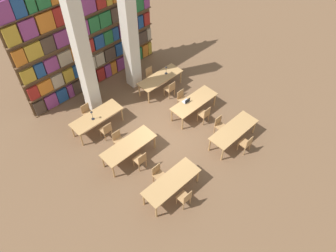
% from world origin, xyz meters
% --- Properties ---
extents(ground_plane, '(40.00, 40.00, 0.00)m').
position_xyz_m(ground_plane, '(0.00, 0.00, 0.00)').
color(ground_plane, brown).
extents(bookshelf_bank, '(7.17, 0.35, 5.50)m').
position_xyz_m(bookshelf_bank, '(-0.01, 4.88, 2.74)').
color(bookshelf_bank, brown).
rests_on(bookshelf_bank, ground_plane).
extents(pillar_left, '(0.56, 0.56, 6.00)m').
position_xyz_m(pillar_left, '(-1.22, 3.51, 3.00)').
color(pillar_left, silver).
rests_on(pillar_left, ground_plane).
extents(pillar_center, '(0.56, 0.56, 6.00)m').
position_xyz_m(pillar_center, '(1.22, 3.51, 3.00)').
color(pillar_center, silver).
rests_on(pillar_center, ground_plane).
extents(reading_table_0, '(2.30, 0.83, 0.77)m').
position_xyz_m(reading_table_0, '(-1.81, -2.30, 0.69)').
color(reading_table_0, tan).
rests_on(reading_table_0, ground_plane).
extents(chair_0, '(0.42, 0.40, 0.89)m').
position_xyz_m(chair_0, '(-1.82, -3.00, 0.49)').
color(chair_0, tan).
rests_on(chair_0, ground_plane).
extents(chair_1, '(0.42, 0.40, 0.89)m').
position_xyz_m(chair_1, '(-1.82, -1.60, 0.49)').
color(chair_1, tan).
rests_on(chair_1, ground_plane).
extents(reading_table_1, '(2.30, 0.83, 0.77)m').
position_xyz_m(reading_table_1, '(1.79, -2.28, 0.69)').
color(reading_table_1, tan).
rests_on(reading_table_1, ground_plane).
extents(chair_2, '(0.42, 0.40, 0.89)m').
position_xyz_m(chair_2, '(1.76, -2.99, 0.49)').
color(chair_2, tan).
rests_on(chair_2, ground_plane).
extents(chair_3, '(0.42, 0.40, 0.89)m').
position_xyz_m(chair_3, '(1.76, -1.58, 0.49)').
color(chair_3, tan).
rests_on(chair_3, ground_plane).
extents(reading_table_2, '(2.30, 0.83, 0.77)m').
position_xyz_m(reading_table_2, '(-1.87, 0.07, 0.69)').
color(reading_table_2, tan).
rests_on(reading_table_2, ground_plane).
extents(chair_4, '(0.42, 0.40, 0.89)m').
position_xyz_m(chair_4, '(-1.87, -0.63, 0.49)').
color(chair_4, tan).
rests_on(chair_4, ground_plane).
extents(chair_5, '(0.42, 0.40, 0.89)m').
position_xyz_m(chair_5, '(-1.87, 0.77, 0.49)').
color(chair_5, tan).
rests_on(chair_5, ground_plane).
extents(reading_table_3, '(2.30, 0.83, 0.77)m').
position_xyz_m(reading_table_3, '(1.83, -0.00, 0.69)').
color(reading_table_3, tan).
rests_on(reading_table_3, ground_plane).
extents(chair_6, '(0.42, 0.40, 0.89)m').
position_xyz_m(chair_6, '(1.78, -0.70, 0.49)').
color(chair_6, tan).
rests_on(chair_6, ground_plane).
extents(chair_7, '(0.42, 0.40, 0.89)m').
position_xyz_m(chair_7, '(1.78, 0.70, 0.49)').
color(chair_7, tan).
rests_on(chair_7, ground_plane).
extents(laptop, '(0.32, 0.22, 0.21)m').
position_xyz_m(laptop, '(1.55, 0.22, 0.81)').
color(laptop, silver).
rests_on(laptop, reading_table_3).
extents(reading_table_4, '(2.30, 0.83, 0.77)m').
position_xyz_m(reading_table_4, '(-1.86, 2.26, 0.69)').
color(reading_table_4, tan).
rests_on(reading_table_4, ground_plane).
extents(chair_8, '(0.42, 0.40, 0.89)m').
position_xyz_m(chair_8, '(-1.91, 1.56, 0.49)').
color(chair_8, tan).
rests_on(chair_8, ground_plane).
extents(chair_9, '(0.42, 0.40, 0.89)m').
position_xyz_m(chair_9, '(-1.91, 2.96, 0.49)').
color(chair_9, tan).
rests_on(chair_9, ground_plane).
extents(desk_lamp_0, '(0.14, 0.14, 0.48)m').
position_xyz_m(desk_lamp_0, '(-2.07, 2.21, 1.09)').
color(desk_lamp_0, '#232328').
rests_on(desk_lamp_0, reading_table_4).
extents(reading_table_5, '(2.30, 0.83, 0.77)m').
position_xyz_m(reading_table_5, '(1.87, 2.26, 0.69)').
color(reading_table_5, tan).
rests_on(reading_table_5, ground_plane).
extents(chair_10, '(0.42, 0.40, 0.89)m').
position_xyz_m(chair_10, '(1.86, 1.56, 0.49)').
color(chair_10, tan).
rests_on(chair_10, ground_plane).
extents(chair_11, '(0.42, 0.40, 0.89)m').
position_xyz_m(chair_11, '(1.86, 2.96, 0.49)').
color(chair_11, tan).
rests_on(chair_11, ground_plane).
extents(desk_lamp_1, '(0.14, 0.14, 0.44)m').
position_xyz_m(desk_lamp_1, '(2.26, 2.27, 1.06)').
color(desk_lamp_1, '#232328').
rests_on(desk_lamp_1, reading_table_5).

